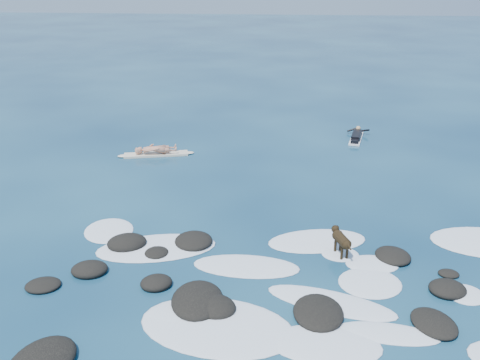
# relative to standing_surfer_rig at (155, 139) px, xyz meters

# --- Properties ---
(ground) EXTENTS (160.00, 160.00, 0.00)m
(ground) POSITION_rel_standing_surfer_rig_xyz_m (6.02, -8.78, -0.76)
(ground) COLOR #0A2642
(ground) RESTS_ON ground
(reef_rocks) EXTENTS (14.00, 7.26, 0.47)m
(reef_rocks) POSITION_rel_standing_surfer_rig_xyz_m (5.59, -10.89, -0.66)
(reef_rocks) COLOR black
(reef_rocks) RESTS_ON ground
(breaking_foam) EXTENTS (14.78, 8.24, 0.12)m
(breaking_foam) POSITION_rel_standing_surfer_rig_xyz_m (6.81, -9.77, -0.75)
(breaking_foam) COLOR white
(breaking_foam) RESTS_ON ground
(standing_surfer_rig) EXTENTS (3.36, 1.23, 1.93)m
(standing_surfer_rig) POSITION_rel_standing_surfer_rig_xyz_m (0.00, 0.00, 0.00)
(standing_surfer_rig) COLOR beige
(standing_surfer_rig) RESTS_ON ground
(paddling_surfer_rig) EXTENTS (1.21, 2.52, 0.44)m
(paddling_surfer_rig) POSITION_rel_standing_surfer_rig_xyz_m (9.17, 3.21, -0.61)
(paddling_surfer_rig) COLOR white
(paddling_surfer_rig) RESTS_ON ground
(dog) EXTENTS (0.60, 1.23, 0.81)m
(dog) POSITION_rel_standing_surfer_rig_xyz_m (7.42, -8.16, -0.23)
(dog) COLOR black
(dog) RESTS_ON ground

